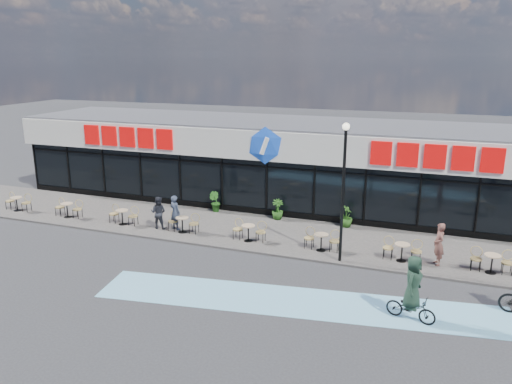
% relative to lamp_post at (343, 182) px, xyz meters
% --- Properties ---
extents(ground, '(120.00, 120.00, 0.00)m').
position_rel_lamp_post_xyz_m(ground, '(-4.74, -2.30, -3.39)').
color(ground, '#28282B').
rests_on(ground, ground).
extents(sidewalk, '(44.00, 5.00, 0.10)m').
position_rel_lamp_post_xyz_m(sidewalk, '(-4.74, 2.20, -3.34)').
color(sidewalk, '#58514E').
rests_on(sidewalk, ground).
extents(bike_lane, '(14.17, 4.13, 0.01)m').
position_rel_lamp_post_xyz_m(bike_lane, '(-0.74, -3.80, -3.39)').
color(bike_lane, '#6AAAC9').
rests_on(bike_lane, ground).
extents(building, '(30.60, 6.57, 4.75)m').
position_rel_lamp_post_xyz_m(building, '(-4.74, 7.63, -1.05)').
color(building, black).
rests_on(building, ground).
extents(lamp_post, '(0.28, 0.28, 5.59)m').
position_rel_lamp_post_xyz_m(lamp_post, '(0.00, 0.00, 0.00)').
color(lamp_post, black).
rests_on(lamp_post, sidewalk).
extents(bistro_set_0, '(1.54, 0.62, 0.90)m').
position_rel_lamp_post_xyz_m(bistro_set_0, '(-17.53, 0.90, -2.84)').
color(bistro_set_0, tan).
rests_on(bistro_set_0, sidewalk).
extents(bistro_set_1, '(1.54, 0.62, 0.90)m').
position_rel_lamp_post_xyz_m(bistro_set_1, '(-14.21, 0.90, -2.84)').
color(bistro_set_1, tan).
rests_on(bistro_set_1, sidewalk).
extents(bistro_set_2, '(1.54, 0.62, 0.90)m').
position_rel_lamp_post_xyz_m(bistro_set_2, '(-10.90, 0.90, -2.84)').
color(bistro_set_2, tan).
rests_on(bistro_set_2, sidewalk).
extents(bistro_set_3, '(1.54, 0.62, 0.90)m').
position_rel_lamp_post_xyz_m(bistro_set_3, '(-7.59, 0.90, -2.84)').
color(bistro_set_3, tan).
rests_on(bistro_set_3, sidewalk).
extents(bistro_set_4, '(1.54, 0.62, 0.90)m').
position_rel_lamp_post_xyz_m(bistro_set_4, '(-4.28, 0.90, -2.84)').
color(bistro_set_4, tan).
rests_on(bistro_set_4, sidewalk).
extents(bistro_set_5, '(1.54, 0.62, 0.90)m').
position_rel_lamp_post_xyz_m(bistro_set_5, '(-0.96, 0.90, -2.84)').
color(bistro_set_5, tan).
rests_on(bistro_set_5, sidewalk).
extents(bistro_set_6, '(1.54, 0.62, 0.90)m').
position_rel_lamp_post_xyz_m(bistro_set_6, '(2.35, 0.90, -2.84)').
color(bistro_set_6, tan).
rests_on(bistro_set_6, sidewalk).
extents(bistro_set_7, '(1.54, 0.62, 0.90)m').
position_rel_lamp_post_xyz_m(bistro_set_7, '(5.66, 0.90, -2.84)').
color(bistro_set_7, tan).
rests_on(bistro_set_7, sidewalk).
extents(potted_plant_left, '(0.64, 0.54, 1.06)m').
position_rel_lamp_post_xyz_m(potted_plant_left, '(-7.51, 4.29, -2.76)').
color(potted_plant_left, '#1F4F16').
rests_on(potted_plant_left, sidewalk).
extents(potted_plant_mid, '(0.79, 0.79, 1.02)m').
position_rel_lamp_post_xyz_m(potted_plant_mid, '(-3.98, 4.21, -2.78)').
color(potted_plant_mid, '#1F4714').
rests_on(potted_plant_mid, sidewalk).
extents(potted_plant_right, '(0.71, 0.71, 1.07)m').
position_rel_lamp_post_xyz_m(potted_plant_right, '(-0.50, 4.23, -2.76)').
color(potted_plant_right, '#224914').
rests_on(potted_plant_right, sidewalk).
extents(patron_left, '(0.71, 0.59, 1.68)m').
position_rel_lamp_post_xyz_m(patron_left, '(-8.10, 1.08, -2.45)').
color(patron_left, '#31394C').
rests_on(patron_left, sidewalk).
extents(patron_right, '(0.84, 0.70, 1.58)m').
position_rel_lamp_post_xyz_m(patron_right, '(-8.93, 0.94, -2.50)').
color(patron_right, black).
rests_on(patron_right, sidewalk).
extents(pedestrian_a, '(0.59, 0.73, 1.72)m').
position_rel_lamp_post_xyz_m(pedestrian_a, '(3.72, 0.95, -2.43)').
color(pedestrian_a, brown).
rests_on(pedestrian_a, sidewalk).
extents(cyclist_a, '(1.68, 0.96, 2.18)m').
position_rel_lamp_post_xyz_m(cyclist_a, '(2.96, -3.73, -2.50)').
color(cyclist_a, black).
rests_on(cyclist_a, ground).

